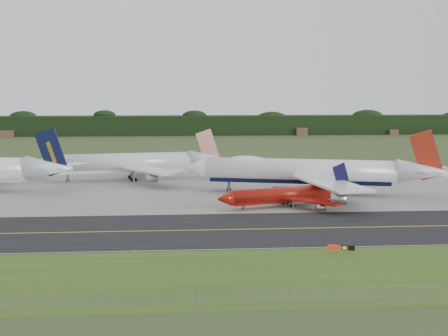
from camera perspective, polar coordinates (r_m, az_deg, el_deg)
ground at (r=128.55m, az=4.76°, el=-5.17°), size 600.00×600.00×0.00m
grass_verge at (r=95.24m, az=8.22°, el=-9.54°), size 400.00×30.00×0.01m
taxiway at (r=124.70m, az=5.06°, el=-5.55°), size 400.00×32.00×0.02m
apron at (r=178.26m, az=2.11°, el=-1.75°), size 400.00×78.00×0.01m
taxiway_centreline at (r=124.69m, az=5.06°, el=-5.54°), size 400.00×0.40×0.00m
taxiway_edge_line at (r=109.86m, az=6.42°, el=-7.27°), size 400.00×0.25×0.00m
perimeter_fence at (r=82.87m, az=10.25°, el=-11.32°), size 320.00×0.10×320.00m
horizon_treeline at (r=398.88m, az=-1.62°, el=3.86°), size 700.00×25.00×12.00m
jet_ba_747 at (r=166.76m, az=7.76°, el=-0.34°), size 68.77×55.80×17.55m
jet_red_737 at (r=149.01m, az=5.94°, el=-2.45°), size 35.27×27.98×9.77m
jet_star_tail at (r=193.74m, az=-8.45°, el=0.42°), size 58.67×48.57×15.50m
taxiway_sign at (r=106.92m, az=10.65°, el=-7.17°), size 4.40×1.41×1.51m
edge_marker_left at (r=107.11m, az=-8.23°, el=-7.55°), size 0.16×0.16×0.50m
edge_marker_center at (r=108.71m, az=6.12°, el=-7.30°), size 0.16×0.16×0.50m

